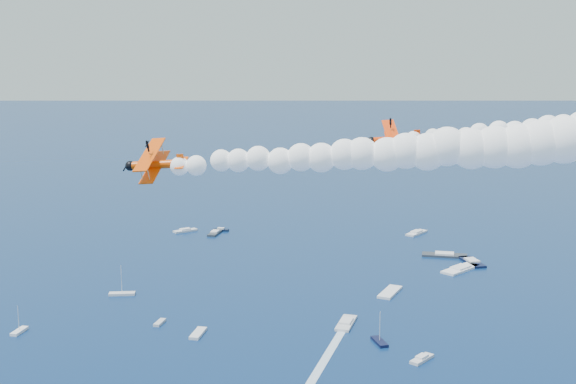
% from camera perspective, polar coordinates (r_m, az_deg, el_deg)
% --- Properties ---
extents(biplane_lead, '(11.13, 12.79, 8.46)m').
position_cam_1_polar(biplane_lead, '(123.65, 7.86, 3.84)').
color(biplane_lead, '#FF3805').
extents(biplane_trail, '(9.73, 11.73, 8.74)m').
position_cam_1_polar(biplane_trail, '(100.81, -9.64, 2.00)').
color(biplane_trail, '#FC4C05').
extents(smoke_trail_trail, '(61.89, 27.75, 10.83)m').
position_cam_1_polar(smoke_trail_trail, '(95.41, 7.89, 2.97)').
color(smoke_trail_trail, white).
extents(spectator_boats, '(220.74, 183.15, 0.70)m').
position_cam_1_polar(spectator_boats, '(217.14, 8.17, -7.88)').
color(spectator_boats, black).
rests_on(spectator_boats, ground).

